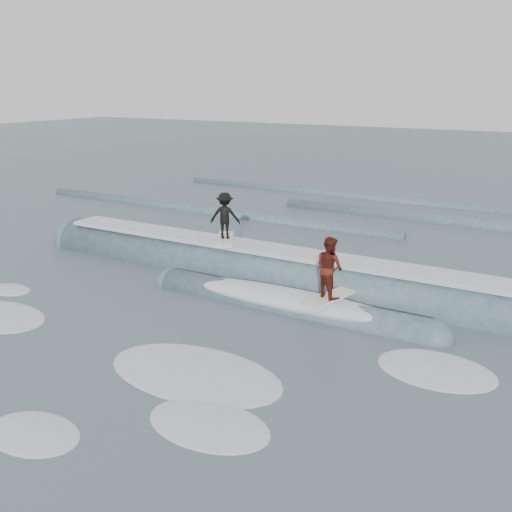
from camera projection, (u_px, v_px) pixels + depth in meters
The scene contains 6 objects.
ground at pixel (159, 345), 15.19m from camera, with size 160.00×160.00×0.00m, color #40515E.
breaking_wave at pixel (272, 281), 19.89m from camera, with size 21.11×3.86×2.16m.
surfer_black at pixel (225, 218), 20.65m from camera, with size 1.49×2.00×1.78m.
surfer_red at pixel (329, 270), 16.58m from camera, with size 1.11×2.07×1.93m.
whitewater at pixel (149, 361), 14.26m from camera, with size 16.21×8.37×0.10m.
far_swells at pixel (354, 214), 30.36m from camera, with size 36.24×8.65×0.80m.
Camera 1 is at (9.16, -10.71, 6.66)m, focal length 40.00 mm.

